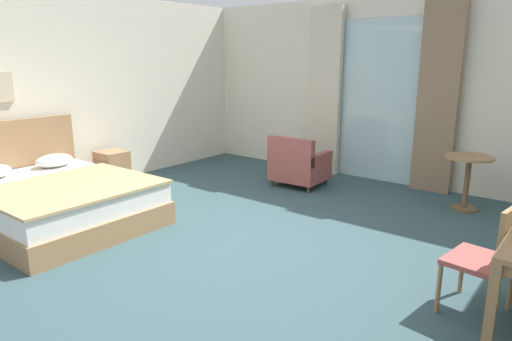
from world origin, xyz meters
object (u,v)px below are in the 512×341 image
Objects in this scene: desk_chair at (491,254)px; round_cafe_table at (468,171)px; nightstand at (113,169)px; armchair_by_window at (298,165)px; bed at (54,199)px.

desk_chair is 2.65m from round_cafe_table.
desk_chair is at bearing -3.75° from nightstand.
desk_chair reaches higher than nightstand.
round_cafe_table is at bearing 10.32° from armchair_by_window.
desk_chair is 1.15× the size of armchair_by_window.
armchair_by_window is at bearing 65.99° from bed.
desk_chair is at bearing -34.49° from armchair_by_window.
round_cafe_table is at bearing 26.13° from nightstand.
nightstand is (-0.79, 1.34, -0.01)m from bed.
bed is 4.03× the size of nightstand.
nightstand is 0.78× the size of round_cafe_table.
desk_chair is 1.28× the size of round_cafe_table.
desk_chair reaches higher than armchair_by_window.
desk_chair reaches higher than round_cafe_table.
desk_chair is (4.46, 0.99, 0.22)m from bed.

